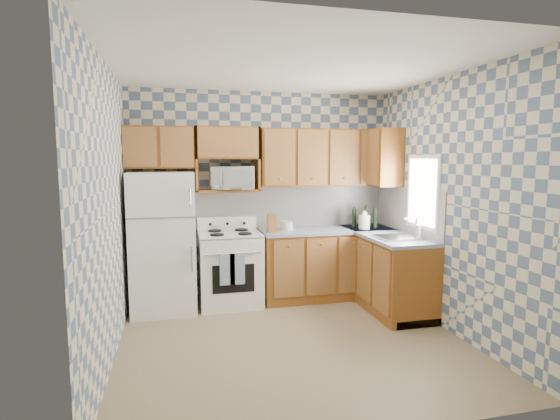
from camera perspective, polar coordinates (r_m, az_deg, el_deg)
The scene contains 31 objects.
floor at distance 4.61m, azimuth 1.64°, elevation -16.74°, with size 3.40×3.40×0.00m, color #7E6D4D.
back_wall at distance 5.81m, azimuth -2.43°, elevation 1.92°, with size 3.40×0.02×2.70m, color slate.
right_wall at distance 4.98m, azimuth 20.95°, elevation 0.68°, with size 0.02×3.20×2.70m, color slate.
backsplash_back at distance 5.90m, azimuth 1.41°, elevation 0.53°, with size 2.60×0.01×0.56m, color silver.
backsplash_right at distance 5.66m, azimuth 16.24°, elevation 0.01°, with size 0.01×1.60×0.56m, color silver.
refrigerator at distance 5.43m, azimuth -15.05°, elevation -4.08°, with size 0.75×0.70×1.68m, color white.
stove_body at distance 5.57m, azimuth -6.53°, elevation -7.73°, with size 0.76×0.65×0.90m, color white.
cooktop at distance 5.47m, azimuth -6.60°, elevation -3.11°, with size 0.76×0.65×0.03m, color silver.
backguard at distance 5.73m, azimuth -6.94°, elevation -1.72°, with size 0.76×0.08×0.17m, color white.
dish_towel_left at distance 5.21m, azimuth -6.89°, elevation -7.71°, with size 0.18×0.03×0.37m, color navy.
dish_towel_right at distance 5.22m, azimuth -5.59°, elevation -7.65°, with size 0.18×0.03×0.37m, color navy.
base_cabinets_back at distance 5.88m, azimuth 6.15°, elevation -7.04°, with size 1.75×0.60×0.88m, color brown.
base_cabinets_right at distance 5.66m, azimuth 13.41°, elevation -7.74°, with size 0.60×1.60×0.88m, color brown.
countertop_back at distance 5.79m, azimuth 6.22°, elevation -2.62°, with size 1.77×0.63×0.04m, color slate.
countertop_right at distance 5.56m, azimuth 13.49°, elevation -3.15°, with size 0.63×1.60×0.04m, color slate.
upper_cabinets_back at distance 5.84m, azimuth 5.88°, elevation 6.82°, with size 1.75×0.33×0.74m, color brown.
upper_cabinets_fridge at distance 5.52m, azimuth -15.51°, elevation 7.87°, with size 0.82×0.33×0.50m, color brown.
upper_cabinets_right at distance 5.95m, azimuth 12.98°, elevation 6.69°, with size 0.33×0.70×0.74m, color brown.
microwave_shelf at distance 5.57m, azimuth -6.87°, elevation 2.55°, with size 0.80×0.33×0.03m, color brown.
microwave at distance 5.51m, azimuth -6.08°, elevation 4.19°, with size 0.53×0.36×0.29m, color white.
sink at distance 5.26m, azimuth 15.28°, elevation -3.49°, with size 0.48×0.40×0.03m, color #B7B7BC.
window at distance 5.34m, azimuth 18.14°, elevation 2.24°, with size 0.02×0.66×0.86m, color white.
bottle_0 at distance 5.94m, azimuth 11.20°, elevation -0.91°, with size 0.06×0.06×0.28m, color black.
bottle_1 at distance 5.93m, azimuth 12.32°, elevation -1.04°, with size 0.06×0.06×0.26m, color black.
bottle_2 at distance 6.05m, azimuth 12.33°, elevation -0.99°, with size 0.06×0.06×0.24m, color #5E410D.
bottle_3 at distance 5.85m, azimuth 10.90°, elevation -1.31°, with size 0.06×0.06×0.22m, color #5E410D.
bottle_4 at distance 5.94m, azimuth 9.64°, elevation -1.02°, with size 0.06×0.06×0.25m, color black.
knife_block at distance 5.46m, azimuth -1.08°, elevation -1.71°, with size 0.11×0.11×0.23m, color brown.
electric_kettle at distance 5.81m, azimuth 10.95°, elevation -1.56°, with size 0.14×0.14×0.18m, color white.
food_containers at distance 5.62m, azimuth 0.87°, elevation -2.06°, with size 0.17×0.17×0.12m, color beige, non-canonical shape.
soap_bottle at distance 5.20m, azimuth 17.60°, elevation -2.79°, with size 0.06×0.06×0.17m, color beige.
Camera 1 is at (-1.11, -4.08, 1.83)m, focal length 28.00 mm.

